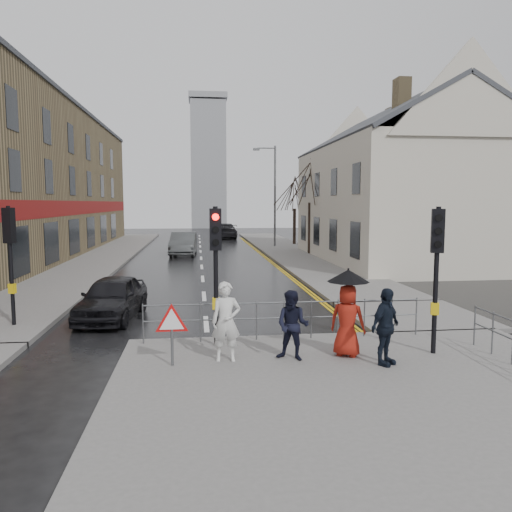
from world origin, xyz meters
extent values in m
plane|color=black|center=(0.00, 0.00, 0.00)|extent=(120.00, 120.00, 0.00)
cube|color=#605E5B|center=(3.00, -3.50, 0.07)|extent=(10.00, 9.00, 0.14)
cube|color=#605E5B|center=(-6.50, 23.00, 0.07)|extent=(4.00, 44.00, 0.14)
cube|color=#605E5B|center=(6.50, 25.00, 0.07)|extent=(4.00, 40.00, 0.14)
cube|color=#605E5B|center=(6.50, 3.00, 0.07)|extent=(4.00, 4.20, 0.14)
cube|color=olive|center=(-12.00, 22.00, 5.00)|extent=(8.00, 42.00, 10.00)
cube|color=beige|center=(12.00, 18.00, 3.50)|extent=(9.00, 16.00, 7.00)
cube|color=olive|center=(10.50, 14.00, 9.20)|extent=(0.70, 0.90, 1.80)
cube|color=olive|center=(13.20, 22.00, 9.20)|extent=(0.70, 0.90, 1.80)
cube|color=gray|center=(1.50, 62.00, 9.00)|extent=(5.00, 5.00, 18.00)
cylinder|color=black|center=(0.20, 0.20, 1.84)|extent=(0.11, 0.11, 3.40)
cube|color=black|center=(0.20, 0.20, 2.99)|extent=(0.28, 0.22, 1.00)
cylinder|color=#FF0C07|center=(0.20, 0.06, 3.29)|extent=(0.16, 0.04, 0.16)
cylinder|color=black|center=(0.20, 0.06, 2.99)|extent=(0.16, 0.04, 0.16)
cylinder|color=black|center=(0.20, 0.06, 2.69)|extent=(0.16, 0.04, 0.16)
cube|color=gold|center=(0.20, 0.20, 1.19)|extent=(0.18, 0.14, 0.28)
cylinder|color=black|center=(5.20, -1.00, 1.84)|extent=(0.11, 0.11, 3.40)
cube|color=black|center=(5.20, -1.00, 2.99)|extent=(0.34, 0.30, 1.00)
cylinder|color=black|center=(5.15, -1.13, 3.29)|extent=(0.16, 0.09, 0.16)
cylinder|color=black|center=(5.15, -1.13, 2.99)|extent=(0.16, 0.09, 0.16)
cylinder|color=black|center=(5.15, -1.13, 2.69)|extent=(0.16, 0.09, 0.16)
cube|color=gold|center=(5.20, -1.00, 1.19)|extent=(0.22, 0.19, 0.28)
cylinder|color=black|center=(-5.50, 3.00, 1.84)|extent=(0.11, 0.11, 3.40)
cube|color=black|center=(-5.50, 3.00, 2.99)|extent=(0.34, 0.30, 1.00)
cylinder|color=black|center=(-5.45, 3.13, 3.29)|extent=(0.16, 0.09, 0.16)
cylinder|color=black|center=(-5.45, 3.13, 2.99)|extent=(0.16, 0.09, 0.16)
cylinder|color=black|center=(-5.45, 3.13, 2.69)|extent=(0.16, 0.09, 0.16)
cube|color=gold|center=(-5.50, 3.00, 1.19)|extent=(0.22, 0.19, 0.28)
cylinder|color=#595B5E|center=(-1.60, 0.60, 0.64)|extent=(0.04, 0.04, 1.00)
cylinder|color=#595B5E|center=(5.50, 0.60, 0.64)|extent=(0.04, 0.04, 1.00)
cylinder|color=#595B5E|center=(1.95, 0.60, 1.09)|extent=(7.10, 0.04, 0.04)
cylinder|color=#595B5E|center=(1.95, 0.60, 0.69)|extent=(7.10, 0.04, 0.04)
cylinder|color=#595B5E|center=(6.50, -0.50, 0.64)|extent=(0.04, 0.04, 1.00)
cylinder|color=#595B5E|center=(-0.80, -1.20, 0.56)|extent=(0.06, 0.06, 0.85)
cylinder|color=red|center=(-0.80, -1.20, 1.09)|extent=(0.80, 0.03, 0.80)
cylinder|color=white|center=(-0.80, -1.22, 1.09)|extent=(0.60, 0.03, 0.60)
cylinder|color=#595B5E|center=(6.00, 28.00, 4.14)|extent=(0.16, 0.16, 8.00)
cylinder|color=#595B5E|center=(5.30, 28.00, 7.94)|extent=(1.40, 0.10, 0.10)
cube|color=#595B5E|center=(4.50, 28.00, 7.84)|extent=(0.50, 0.25, 0.18)
cylinder|color=#2E231A|center=(7.50, 22.00, 1.89)|extent=(0.26, 0.26, 3.50)
cylinder|color=#2E231A|center=(8.00, 30.00, 1.64)|extent=(0.26, 0.26, 3.00)
imported|color=silver|center=(0.37, -1.00, 1.02)|extent=(0.66, 0.44, 1.76)
imported|color=black|center=(1.84, -1.11, 0.92)|extent=(0.94, 0.87, 1.56)
imported|color=maroon|center=(3.13, -0.97, 0.97)|extent=(0.96, 0.87, 1.65)
cylinder|color=black|center=(3.13, -0.97, 1.07)|extent=(0.02, 0.02, 1.85)
cone|color=black|center=(3.13, -0.97, 1.99)|extent=(0.96, 0.96, 0.28)
imported|color=black|center=(3.75, -1.68, 0.98)|extent=(1.02, 0.93, 1.68)
imported|color=black|center=(-2.90, 4.00, 0.68)|extent=(2.06, 4.12, 1.35)
imported|color=#404345|center=(-1.19, 23.22, 0.79)|extent=(1.91, 4.89, 1.58)
imported|color=black|center=(2.60, 39.26, 0.77)|extent=(2.36, 5.40, 1.55)
camera|label=1|loc=(-0.24, -11.76, 3.62)|focal=35.00mm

